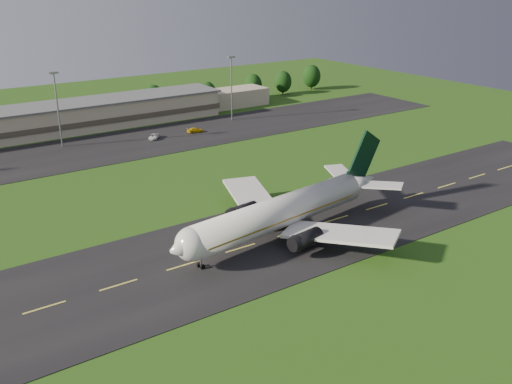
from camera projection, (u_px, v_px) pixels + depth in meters
ground at (184, 266)px, 91.91m from camera, size 360.00×360.00×0.00m
taxiway at (183, 266)px, 91.89m from camera, size 220.00×30.00×0.10m
apron at (53, 157)px, 147.27m from camera, size 260.00×30.00×0.10m
airliner at (283, 212)px, 101.04m from camera, size 51.15×41.81×15.57m
terminal at (49, 120)px, 167.88m from camera, size 145.00×16.00×8.40m
light_mast_centre at (57, 101)px, 151.58m from camera, size 2.40×1.20×20.35m
light_mast_east at (231, 81)px, 180.82m from camera, size 2.40×1.20×20.35m
tree_line at (126, 100)px, 189.89m from camera, size 196.16×8.82×10.26m
service_vehicle_c at (154, 136)px, 163.10m from camera, size 4.89×5.35×1.39m
service_vehicle_d at (195, 130)px, 169.69m from camera, size 5.20×3.02×1.42m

